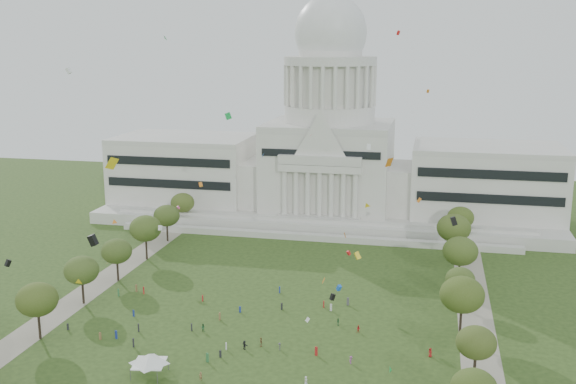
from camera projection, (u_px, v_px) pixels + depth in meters
The scene contains 29 objects.
ground at pixel (241, 352), 138.40m from camera, with size 400.00×400.00×0.00m, color #2C4319.
capitol at pixel (329, 156), 241.77m from camera, with size 160.00×64.50×91.30m.
path_left at pixel (98, 284), 177.03m from camera, with size 8.00×160.00×0.04m, color gray.
path_right at pixel (475, 316), 156.94m from camera, with size 8.00×160.00×0.04m, color gray.
row_tree_l_1 at pixel (37, 300), 142.84m from camera, with size 8.86×8.86×12.59m.
row_tree_r_1 at pixel (476, 343), 125.38m from camera, with size 7.58×7.58×10.78m.
row_tree_l_2 at pixel (81, 270), 162.45m from camera, with size 8.42×8.42×11.97m.
row_tree_r_2 at pixel (462, 295), 143.65m from camera, with size 9.55×9.55×13.58m.
row_tree_l_3 at pixel (117, 251), 178.15m from camera, with size 8.12×8.12×11.55m.
row_tree_r_3 at pixel (460, 279), 160.42m from camera, with size 7.01×7.01×9.98m.
row_tree_l_4 at pixel (145, 228), 195.53m from camera, with size 9.29×9.29×13.21m.
row_tree_r_4 at pixel (460, 251), 174.68m from camera, with size 9.19×9.19×13.06m.
row_tree_l_5 at pixel (167, 216), 213.69m from camera, with size 8.33×8.33×11.85m.
row_tree_r_5 at pixel (454, 228), 194.02m from camera, with size 9.82×9.82×13.96m.
row_tree_l_6 at pixel (183, 203), 231.35m from camera, with size 8.19×8.19×11.64m.
row_tree_r_6 at pixel (461, 218), 210.90m from camera, with size 8.42×8.42×11.97m.
event_tent at pixel (149, 358), 128.14m from camera, with size 9.43×9.43×4.56m.
person_0 at pixel (430, 352), 136.30m from camera, with size 0.92×0.60×1.89m, color #B21E1E.
person_2 at pixel (359, 329), 147.64m from camera, with size 0.83×0.51×1.70m, color #B21E1E.
person_3 at pixel (280, 347), 139.27m from camera, with size 1.04×0.54×1.61m, color #4C4C51.
person_4 at pixel (261, 342), 140.94m from camera, with size 1.19×0.65×2.03m, color olive.
person_5 at pixel (245, 345), 139.59m from camera, with size 1.80×0.71×1.94m, color #26262B.
person_6 at pixel (306, 381), 125.11m from camera, with size 0.85×0.55×1.74m, color silver.
person_7 at pixel (201, 376), 126.80m from camera, with size 0.64×0.47×1.74m, color olive.
person_8 at pixel (203, 328), 148.20m from camera, with size 0.89×0.55×1.84m, color #33723F.
person_9 at pixel (351, 360), 133.38m from camera, with size 1.06×0.55×1.65m, color #994C8C.
person_10 at pixel (338, 322), 151.41m from camera, with size 1.01×0.55×1.73m, color #33723F.
distant_crowd at pixel (205, 317), 153.90m from camera, with size 59.35×40.38×1.94m.
kite_swarm at pixel (254, 219), 137.58m from camera, with size 83.75×101.91×61.24m.
Camera 1 is at (36.84, -122.76, 62.53)m, focal length 42.00 mm.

